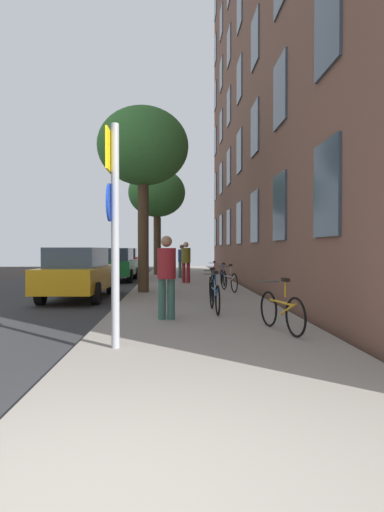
{
  "coord_description": "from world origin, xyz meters",
  "views": [
    {
      "loc": [
        0.49,
        -2.4,
        1.59
      ],
      "look_at": [
        1.17,
        12.99,
        1.33
      ],
      "focal_mm": 29.62,
      "sensor_mm": 36.0,
      "label": 1
    }
  ],
  "objects_px": {
    "tree_near": "(143,148)",
    "car_0": "(79,273)",
    "sign_post": "(114,218)",
    "bicycle_1": "(215,296)",
    "pedestrian_1": "(186,259)",
    "pedestrian_0": "(167,272)",
    "traffic_light": "(158,235)",
    "pedestrian_2": "(182,259)",
    "bicycle_4": "(223,276)",
    "car_1": "(115,264)",
    "bicycle_2": "(211,287)",
    "car_2": "(125,260)",
    "bicycle_5": "(214,273)",
    "bicycle_0": "(281,310)",
    "bicycle_3": "(229,281)",
    "tree_far": "(157,194)"
  },
  "relations": [
    {
      "from": "tree_near",
      "to": "bicycle_4",
      "type": "xyz_separation_m",
      "value": [
        3.03,
        2.54,
        -4.54
      ]
    },
    {
      "from": "bicycle_3",
      "to": "pedestrian_1",
      "type": "relative_size",
      "value": 0.97
    },
    {
      "from": "tree_near",
      "to": "bicycle_2",
      "type": "relative_size",
      "value": 3.84
    },
    {
      "from": "pedestrian_0",
      "to": "traffic_light",
      "type": "bearing_deg",
      "value": 92.54
    },
    {
      "from": "bicycle_4",
      "to": "pedestrian_2",
      "type": "bearing_deg",
      "value": 109.77
    },
    {
      "from": "tree_far",
      "to": "car_0",
      "type": "distance_m",
      "value": 11.67
    },
    {
      "from": "bicycle_1",
      "to": "bicycle_5",
      "type": "height_order",
      "value": "bicycle_1"
    },
    {
      "from": "bicycle_3",
      "to": "bicycle_0",
      "type": "bearing_deg",
      "value": -90.15
    },
    {
      "from": "pedestrian_0",
      "to": "pedestrian_1",
      "type": "height_order",
      "value": "pedestrian_1"
    },
    {
      "from": "bicycle_4",
      "to": "car_1",
      "type": "xyz_separation_m",
      "value": [
        -4.87,
        3.87,
        0.37
      ]
    },
    {
      "from": "bicycle_1",
      "to": "tree_near",
      "type": "bearing_deg",
      "value": 113.1
    },
    {
      "from": "bicycle_2",
      "to": "bicycle_5",
      "type": "distance_m",
      "value": 7.24
    },
    {
      "from": "bicycle_4",
      "to": "car_2",
      "type": "distance_m",
      "value": 12.87
    },
    {
      "from": "tree_near",
      "to": "sign_post",
      "type": "bearing_deg",
      "value": -89.0
    },
    {
      "from": "bicycle_1",
      "to": "car_0",
      "type": "relative_size",
      "value": 0.39
    },
    {
      "from": "tree_near",
      "to": "car_1",
      "type": "height_order",
      "value": "tree_near"
    },
    {
      "from": "tree_far",
      "to": "car_0",
      "type": "height_order",
      "value": "tree_far"
    },
    {
      "from": "bicycle_1",
      "to": "bicycle_2",
      "type": "xyz_separation_m",
      "value": [
        0.14,
        2.4,
        -0.02
      ]
    },
    {
      "from": "pedestrian_1",
      "to": "bicycle_1",
      "type": "bearing_deg",
      "value": -87.19
    },
    {
      "from": "bicycle_1",
      "to": "car_1",
      "type": "distance_m",
      "value": 11.72
    },
    {
      "from": "bicycle_1",
      "to": "pedestrian_1",
      "type": "bearing_deg",
      "value": 92.81
    },
    {
      "from": "bicycle_3",
      "to": "car_1",
      "type": "relative_size",
      "value": 0.43
    },
    {
      "from": "traffic_light",
      "to": "car_0",
      "type": "bearing_deg",
      "value": -98.22
    },
    {
      "from": "bicycle_0",
      "to": "pedestrian_0",
      "type": "relative_size",
      "value": 0.95
    },
    {
      "from": "bicycle_4",
      "to": "pedestrian_0",
      "type": "height_order",
      "value": "pedestrian_0"
    },
    {
      "from": "bicycle_1",
      "to": "bicycle_5",
      "type": "relative_size",
      "value": 1.02
    },
    {
      "from": "bicycle_2",
      "to": "pedestrian_1",
      "type": "bearing_deg",
      "value": 95.26
    },
    {
      "from": "bicycle_5",
      "to": "tree_near",
      "type": "bearing_deg",
      "value": -120.48
    },
    {
      "from": "traffic_light",
      "to": "car_2",
      "type": "xyz_separation_m",
      "value": [
        -2.3,
        1.36,
        -1.68
      ]
    },
    {
      "from": "bicycle_0",
      "to": "pedestrian_0",
      "type": "height_order",
      "value": "pedestrian_0"
    },
    {
      "from": "pedestrian_0",
      "to": "car_2",
      "type": "distance_m",
      "value": 20.19
    },
    {
      "from": "tree_near",
      "to": "bicycle_1",
      "type": "relative_size",
      "value": 3.56
    },
    {
      "from": "sign_post",
      "to": "bicycle_5",
      "type": "height_order",
      "value": "sign_post"
    },
    {
      "from": "sign_post",
      "to": "car_0",
      "type": "bearing_deg",
      "value": 106.34
    },
    {
      "from": "sign_post",
      "to": "bicycle_4",
      "type": "xyz_separation_m",
      "value": [
        2.89,
        10.71,
        -1.57
      ]
    },
    {
      "from": "bicycle_4",
      "to": "pedestrian_1",
      "type": "height_order",
      "value": "pedestrian_1"
    },
    {
      "from": "tree_far",
      "to": "pedestrian_2",
      "type": "distance_m",
      "value": 4.84
    },
    {
      "from": "bicycle_2",
      "to": "pedestrian_0",
      "type": "xyz_separation_m",
      "value": [
        -1.25,
        -3.41,
        0.63
      ]
    },
    {
      "from": "bicycle_2",
      "to": "pedestrian_2",
      "type": "distance_m",
      "value": 9.24
    },
    {
      "from": "pedestrian_2",
      "to": "car_1",
      "type": "relative_size",
      "value": 0.42
    },
    {
      "from": "pedestrian_1",
      "to": "pedestrian_2",
      "type": "height_order",
      "value": "pedestrian_1"
    },
    {
      "from": "bicycle_5",
      "to": "bicycle_2",
      "type": "bearing_deg",
      "value": -96.16
    },
    {
      "from": "bicycle_3",
      "to": "car_1",
      "type": "distance_m",
      "value": 7.91
    },
    {
      "from": "bicycle_5",
      "to": "car_2",
      "type": "xyz_separation_m",
      "value": [
        -5.15,
        9.33,
        0.37
      ]
    },
    {
      "from": "tree_near",
      "to": "car_0",
      "type": "relative_size",
      "value": 1.39
    },
    {
      "from": "traffic_light",
      "to": "bicycle_5",
      "type": "xyz_separation_m",
      "value": [
        2.85,
        -7.97,
        -2.05
      ]
    },
    {
      "from": "pedestrian_0",
      "to": "car_2",
      "type": "bearing_deg",
      "value": 98.91
    },
    {
      "from": "bicycle_1",
      "to": "bicycle_3",
      "type": "height_order",
      "value": "bicycle_1"
    },
    {
      "from": "tree_far",
      "to": "pedestrian_1",
      "type": "relative_size",
      "value": 3.43
    },
    {
      "from": "tree_near",
      "to": "car_0",
      "type": "xyz_separation_m",
      "value": [
        -1.95,
        -1.02,
        -4.17
      ]
    }
  ]
}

